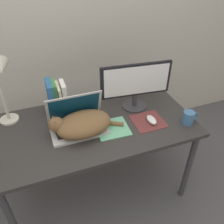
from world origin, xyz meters
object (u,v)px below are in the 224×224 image
mug (189,118)px  cat (82,124)px  book_row (56,97)px  laptop (77,122)px  desk_lamp (2,80)px  notepad (112,128)px  computer_mouse (152,120)px  webcam (87,96)px  external_monitor (136,84)px

mug → cat: bearing=167.4°
book_row → laptop: bearing=-69.5°
desk_lamp → notepad: (0.61, -0.31, -0.33)m
computer_mouse → mug: mug is taller
computer_mouse → webcam: webcam is taller
desk_lamp → mug: bearing=-20.9°
external_monitor → desk_lamp: (-0.86, 0.12, 0.14)m
desk_lamp → external_monitor: bearing=-7.8°
mug → book_row: bearing=151.0°
cat → laptop: bearing=107.9°
external_monitor → desk_lamp: 0.88m
external_monitor → notepad: external_monitor is taller
external_monitor → webcam: (-0.32, 0.19, -0.15)m
desk_lamp → notepad: bearing=-26.8°
book_row → mug: 0.94m
webcam → notepad: bearing=-79.2°
laptop → book_row: size_ratio=1.48×
webcam → mug: 0.77m
book_row → notepad: bearing=-47.5°
cat → computer_mouse: size_ratio=4.77×
cat → computer_mouse: 0.49m
laptop → book_row: (-0.09, 0.24, 0.07)m
cat → notepad: size_ratio=2.18×
laptop → computer_mouse: (0.50, -0.12, -0.03)m
laptop → desk_lamp: 0.54m
desk_lamp → mug: desk_lamp is taller
computer_mouse → notepad: size_ratio=0.46×
cat → notepad: 0.21m
laptop → book_row: book_row is taller
mug → external_monitor: bearing=130.2°
book_row → webcam: (0.23, 0.05, -0.07)m
book_row → external_monitor: bearing=-14.3°
notepad → webcam: (-0.07, 0.38, 0.05)m
laptop → external_monitor: size_ratio=0.72×
laptop → computer_mouse: bearing=-13.4°
cat → external_monitor: bearing=19.2°
cat → notepad: (0.20, -0.04, -0.07)m
laptop → book_row: bearing=110.5°
cat → book_row: size_ratio=1.97×
laptop → notepad: size_ratio=1.65×
book_row → desk_lamp: 0.38m
computer_mouse → desk_lamp: desk_lamp is taller
computer_mouse → notepad: computer_mouse is taller
notepad → mug: bearing=-13.3°
laptop → notepad: (0.22, -0.09, -0.04)m
desk_lamp → webcam: size_ratio=6.24×
cat → external_monitor: external_monitor is taller
desk_lamp → webcam: desk_lamp is taller
computer_mouse → webcam: 0.54m
laptop → external_monitor: external_monitor is taller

